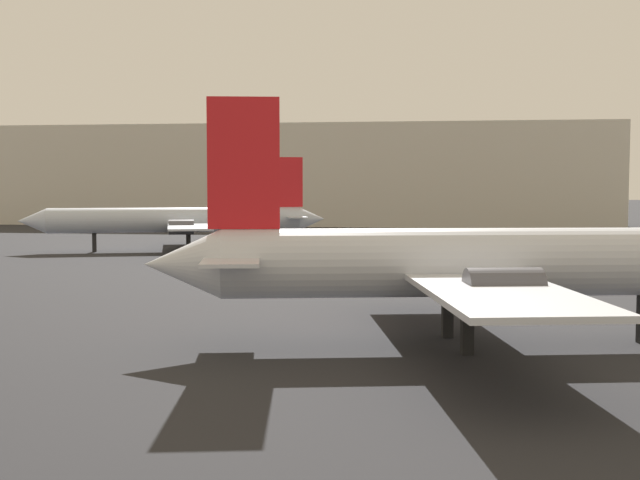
{
  "coord_description": "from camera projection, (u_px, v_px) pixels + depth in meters",
  "views": [
    {
      "loc": [
        4.74,
        -7.46,
        6.84
      ],
      "look_at": [
        -4.11,
        51.46,
        2.61
      ],
      "focal_mm": 47.42,
      "sensor_mm": 36.0,
      "label": 1
    }
  ],
  "objects": [
    {
      "name": "airplane_on_taxiway",
      "position": [
        475.0,
        263.0,
        34.79
      ],
      "size": [
        27.67,
        24.46,
        10.17
      ],
      "rotation": [
        0.0,
        0.0,
        0.21
      ],
      "color": "silver",
      "rests_on": "ground_plane"
    },
    {
      "name": "airplane_far_left",
      "position": [
        179.0,
        220.0,
        81.96
      ],
      "size": [
        28.58,
        22.38,
        9.12
      ],
      "rotation": [
        0.0,
        0.0,
        3.47
      ],
      "color": "#B2BCCC",
      "rests_on": "ground_plane"
    },
    {
      "name": "terminal_building",
      "position": [
        293.0,
        175.0,
        132.65
      ],
      "size": [
        97.62,
        18.89,
        15.22
      ],
      "primitive_type": "cube",
      "color": "beige",
      "rests_on": "ground_plane"
    }
  ]
}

